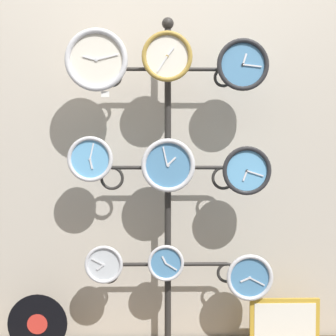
{
  "coord_description": "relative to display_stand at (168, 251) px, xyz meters",
  "views": [
    {
      "loc": [
        -0.05,
        -2.04,
        1.11
      ],
      "look_at": [
        0.0,
        0.36,
        1.01
      ],
      "focal_mm": 50.0,
      "sensor_mm": 36.0,
      "label": 1
    }
  ],
  "objects": [
    {
      "name": "clock_middle_right",
      "position": [
        0.39,
        -0.11,
        0.43
      ],
      "size": [
        0.25,
        0.04,
        0.25
      ],
      "color": "#60A8DB"
    },
    {
      "name": "vinyl_record",
      "position": [
        -0.67,
        -0.08,
        -0.36
      ],
      "size": [
        0.31,
        0.01,
        0.31
      ],
      "color": "black",
      "rests_on": "low_shelf"
    },
    {
      "name": "clock_middle_center",
      "position": [
        -0.0,
        -0.08,
        0.46
      ],
      "size": [
        0.27,
        0.04,
        0.27
      ],
      "color": "#4C84B2"
    },
    {
      "name": "clock_top_right",
      "position": [
        0.37,
        -0.09,
        0.96
      ],
      "size": [
        0.26,
        0.04,
        0.26
      ],
      "color": "#4C84B2"
    },
    {
      "name": "clock_bottom_right",
      "position": [
        0.42,
        -0.08,
        -0.12
      ],
      "size": [
        0.24,
        0.04,
        0.24
      ],
      "color": "#4C84B2"
    },
    {
      "name": "display_stand",
      "position": [
        0.0,
        0.0,
        0.0
      ],
      "size": [
        0.74,
        0.39,
        1.79
      ],
      "color": "#282623",
      "rests_on": "ground_plane"
    },
    {
      "name": "clock_top_left",
      "position": [
        -0.35,
        -0.12,
        0.98
      ],
      "size": [
        0.31,
        0.04,
        0.31
      ],
      "color": "silver"
    },
    {
      "name": "clock_bottom_left",
      "position": [
        -0.33,
        -0.09,
        -0.05
      ],
      "size": [
        0.19,
        0.04,
        0.19
      ],
      "color": "silver"
    },
    {
      "name": "clock_top_center",
      "position": [
        -0.01,
        -0.11,
        1.0
      ],
      "size": [
        0.25,
        0.04,
        0.25
      ],
      "color": "silver"
    },
    {
      "name": "clock_bottom_center",
      "position": [
        -0.01,
        -0.07,
        -0.04
      ],
      "size": [
        0.19,
        0.04,
        0.19
      ],
      "color": "#4C84B2"
    },
    {
      "name": "clock_middle_left",
      "position": [
        -0.39,
        -0.09,
        0.49
      ],
      "size": [
        0.23,
        0.04,
        0.23
      ],
      "color": "#60A8DB"
    },
    {
      "name": "price_tag_upper",
      "position": [
        -0.31,
        -0.12,
        0.81
      ],
      "size": [
        0.04,
        0.0,
        0.03
      ],
      "color": "white"
    },
    {
      "name": "picture_frame",
      "position": [
        0.61,
        -0.06,
        -0.37
      ],
      "size": [
        0.36,
        0.02,
        0.27
      ],
      "color": "gold",
      "rests_on": "low_shelf"
    },
    {
      "name": "shop_wall",
      "position": [
        0.0,
        0.16,
        0.83
      ],
      "size": [
        4.4,
        0.04,
        2.8
      ],
      "color": "#BCB2A3",
      "rests_on": "ground_plane"
    }
  ]
}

